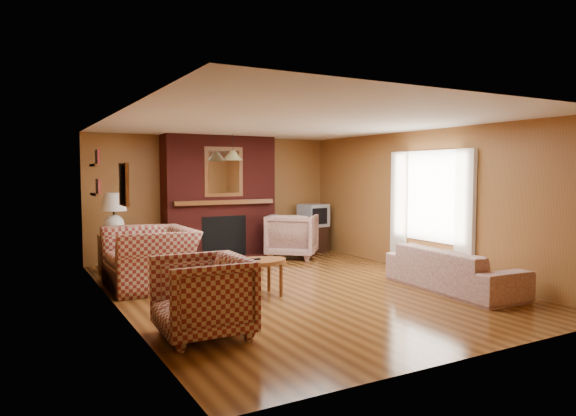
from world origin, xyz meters
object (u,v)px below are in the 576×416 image
plaid_armchair (202,296)px  table_lamp (114,211)px  tv_stand (313,239)px  plaid_loveseat (150,258)px  floral_sofa (453,269)px  coffee_table (255,264)px  crt_tv (313,215)px  fireplace (220,198)px  floral_armchair (292,236)px  side_table (115,254)px

plaid_armchair → table_lamp: 3.99m
plaid_armchair → tv_stand: size_ratio=1.71×
plaid_loveseat → floral_sofa: size_ratio=0.64×
coffee_table → crt_tv: size_ratio=1.57×
fireplace → tv_stand: bearing=-5.1°
floral_armchair → coffee_table: floral_armchair is taller
fireplace → plaid_loveseat: bearing=-133.7°
table_lamp → crt_tv: table_lamp is taller
plaid_loveseat → table_lamp: table_lamp is taller
floral_armchair → table_lamp: size_ratio=1.36×
floral_sofa → side_table: bearing=50.4°
plaid_armchair → coffee_table: (1.21, 1.29, 0.02)m
plaid_armchair → coffee_table: size_ratio=1.02×
coffee_table → plaid_loveseat: bearing=131.5°
side_table → tv_stand: size_ratio=1.19×
side_table → floral_sofa: bearing=-42.7°
floral_sofa → table_lamp: size_ratio=2.97×
plaid_loveseat → plaid_armchair: plaid_loveseat is taller
fireplace → side_table: fireplace is taller
plaid_loveseat → table_lamp: size_ratio=1.92×
crt_tv → side_table: bearing=-175.3°
plaid_loveseat → tv_stand: (3.90, 1.75, -0.17)m
fireplace → plaid_loveseat: (-1.85, -1.93, -0.74)m
side_table → tv_stand: (4.15, 0.35, -0.05)m
crt_tv → tv_stand: bearing=90.0°
floral_armchair → side_table: (-3.39, 0.08, -0.11)m
plaid_armchair → floral_sofa: bearing=95.6°
floral_sofa → tv_stand: size_ratio=3.87×
floral_armchair → coffee_table: (-2.03, -2.57, 0.01)m
side_table → plaid_loveseat: bearing=-79.9°
floral_sofa → coffee_table: floral_sofa is taller
floral_armchair → plaid_loveseat: bearing=63.2°
fireplace → coffee_table: (-0.74, -3.19, -0.74)m
coffee_table → side_table: 2.98m
plaid_loveseat → table_lamp: (-0.25, 1.40, 0.60)m
floral_sofa → coffee_table: bearing=71.6°
plaid_loveseat → side_table: size_ratio=2.09×
coffee_table → side_table: (-1.36, 2.65, -0.12)m
floral_armchair → crt_tv: size_ratio=1.65×
side_table → table_lamp: (0.00, -0.00, 0.71)m
plaid_armchair → floral_armchair: 5.04m
side_table → tv_stand: bearing=4.8°
floral_sofa → tv_stand: 4.04m
fireplace → crt_tv: fireplace is taller
plaid_loveseat → plaid_armchair: size_ratio=1.45×
floral_sofa → tv_stand: (0.15, 4.04, -0.04)m
fireplace → floral_sofa: 4.71m
coffee_table → tv_stand: 4.10m
fireplace → crt_tv: bearing=-5.3°
floral_sofa → crt_tv: 4.07m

